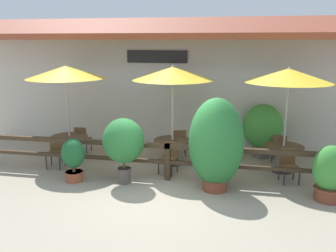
% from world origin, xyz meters
% --- Properties ---
extents(ground_plane, '(60.00, 60.00, 0.00)m').
position_xyz_m(ground_plane, '(0.00, 0.00, 0.00)').
color(ground_plane, '#9E937F').
extents(building_facade, '(14.28, 1.49, 4.23)m').
position_xyz_m(building_facade, '(-0.00, 4.10, 2.16)').
color(building_facade, '#BCB7A8').
rests_on(building_facade, ground).
extents(patio_railing, '(10.40, 0.14, 0.95)m').
position_xyz_m(patio_railing, '(0.00, 1.05, 0.70)').
color(patio_railing, '#3D2D1E').
rests_on(patio_railing, ground).
extents(patio_umbrella_near, '(2.25, 2.25, 2.83)m').
position_xyz_m(patio_umbrella_near, '(-3.22, 2.17, 2.61)').
color(patio_umbrella_near, '#B7B2A8').
rests_on(patio_umbrella_near, ground).
extents(dining_table_near, '(1.09, 1.09, 0.72)m').
position_xyz_m(dining_table_near, '(-3.22, 2.17, 0.58)').
color(dining_table_near, '#4C3826').
rests_on(dining_table_near, ground).
extents(chair_near_streetside, '(0.47, 0.47, 0.84)m').
position_xyz_m(chair_near_streetside, '(-3.30, 1.43, 0.47)').
color(chair_near_streetside, brown).
rests_on(chair_near_streetside, ground).
extents(chair_near_wallside, '(0.43, 0.43, 0.84)m').
position_xyz_m(chair_near_wallside, '(-3.16, 2.91, 0.47)').
color(chair_near_wallside, brown).
rests_on(chair_near_wallside, ground).
extents(patio_umbrella_middle, '(2.25, 2.25, 2.83)m').
position_xyz_m(patio_umbrella_middle, '(-0.12, 2.37, 2.61)').
color(patio_umbrella_middle, '#B7B2A8').
rests_on(patio_umbrella_middle, ground).
extents(dining_table_middle, '(1.09, 1.09, 0.72)m').
position_xyz_m(dining_table_middle, '(-0.12, 2.37, 0.58)').
color(dining_table_middle, '#4C3826').
rests_on(dining_table_middle, ground).
extents(chair_middle_streetside, '(0.51, 0.51, 0.84)m').
position_xyz_m(chair_middle_streetside, '(-0.07, 1.57, 0.47)').
color(chair_middle_streetside, brown).
rests_on(chair_middle_streetside, ground).
extents(chair_middle_wallside, '(0.51, 0.51, 0.84)m').
position_xyz_m(chair_middle_wallside, '(-0.06, 3.16, 0.47)').
color(chair_middle_wallside, brown).
rests_on(chair_middle_wallside, ground).
extents(patio_umbrella_far, '(2.25, 2.25, 2.83)m').
position_xyz_m(patio_umbrella_far, '(2.95, 2.31, 2.61)').
color(patio_umbrella_far, '#B7B2A8').
rests_on(patio_umbrella_far, ground).
extents(dining_table_far, '(1.09, 1.09, 0.72)m').
position_xyz_m(dining_table_far, '(2.95, 2.31, 0.58)').
color(dining_table_far, '#4C3826').
rests_on(dining_table_far, ground).
extents(chair_far_streetside, '(0.51, 0.51, 0.84)m').
position_xyz_m(chair_far_streetside, '(3.01, 1.52, 0.47)').
color(chair_far_streetside, brown).
rests_on(chair_far_streetside, ground).
extents(chair_far_wallside, '(0.50, 0.50, 0.84)m').
position_xyz_m(chair_far_wallside, '(2.93, 3.10, 0.47)').
color(chair_far_wallside, brown).
rests_on(chair_far_wallside, ground).
extents(potted_plant_small_flowering, '(1.04, 0.93, 1.65)m').
position_xyz_m(potted_plant_small_flowering, '(-1.02, 0.63, 1.06)').
color(potted_plant_small_flowering, '#564C47').
rests_on(potted_plant_small_flowering, ground).
extents(potted_plant_tall_tropical, '(1.29, 1.16, 2.23)m').
position_xyz_m(potted_plant_tall_tropical, '(1.24, 0.62, 1.14)').
color(potted_plant_tall_tropical, brown).
rests_on(potted_plant_tall_tropical, ground).
extents(potted_plant_broad_leaf, '(0.77, 0.69, 1.27)m').
position_xyz_m(potted_plant_broad_leaf, '(3.77, 0.51, 0.64)').
color(potted_plant_broad_leaf, brown).
rests_on(potted_plant_broad_leaf, ground).
extents(potted_plant_entrance_palm, '(0.60, 0.54, 1.11)m').
position_xyz_m(potted_plant_entrance_palm, '(-2.31, 0.49, 0.62)').
color(potted_plant_entrance_palm, '#9E4C33').
rests_on(potted_plant_entrance_palm, ground).
extents(potted_plant_corner_fern, '(1.20, 1.08, 1.63)m').
position_xyz_m(potted_plant_corner_fern, '(2.44, 3.55, 0.91)').
color(potted_plant_corner_fern, '#564C47').
rests_on(potted_plant_corner_fern, ground).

